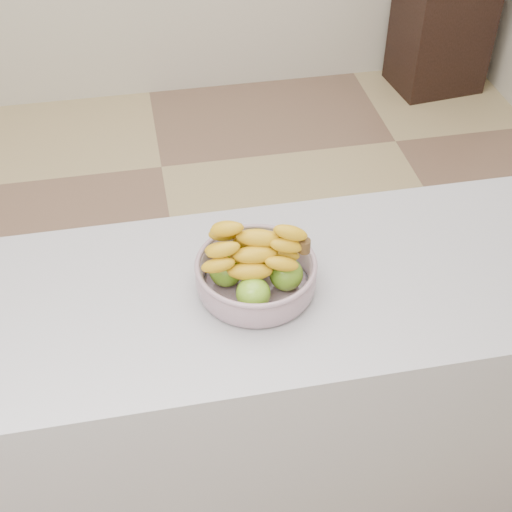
% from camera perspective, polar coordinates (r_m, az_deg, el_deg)
% --- Properties ---
extents(ground, '(4.00, 4.00, 0.00)m').
position_cam_1_polar(ground, '(2.71, -5.16, -7.69)').
color(ground, tan).
rests_on(ground, ground).
extents(counter, '(2.00, 0.60, 0.90)m').
position_cam_1_polar(counter, '(1.99, -3.78, -12.33)').
color(counter, '#A09EA6').
rests_on(counter, ground).
extents(cabinet, '(0.51, 0.42, 0.84)m').
position_cam_1_polar(cabinet, '(4.27, 14.78, 18.10)').
color(cabinet, black).
rests_on(cabinet, ground).
extents(fruit_bowl, '(0.28, 0.28, 0.17)m').
position_cam_1_polar(fruit_bowl, '(1.62, -0.01, -1.20)').
color(fruit_bowl, '#A8B5CA').
rests_on(fruit_bowl, counter).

